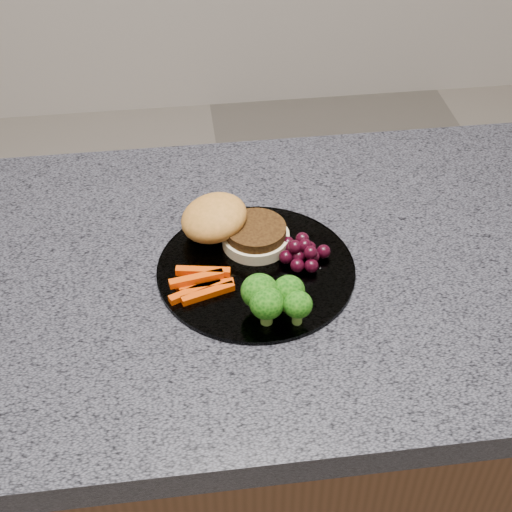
{
  "coord_description": "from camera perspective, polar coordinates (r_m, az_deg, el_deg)",
  "views": [
    {
      "loc": [
        -0.15,
        -0.69,
        1.54
      ],
      "look_at": [
        -0.06,
        -0.01,
        0.93
      ],
      "focal_mm": 50.0,
      "sensor_mm": 36.0,
      "label": 1
    }
  ],
  "objects": [
    {
      "name": "broccoli",
      "position": [
        0.85,
        1.47,
        -3.31
      ],
      "size": [
        0.08,
        0.07,
        0.05
      ],
      "rotation": [
        0.0,
        0.0,
        -0.24
      ],
      "color": "olive",
      "rests_on": "plate"
    },
    {
      "name": "plate",
      "position": [
        0.93,
        -0.0,
        -1.05
      ],
      "size": [
        0.26,
        0.26,
        0.01
      ],
      "primitive_type": "cylinder",
      "color": "white",
      "rests_on": "countertop"
    },
    {
      "name": "island_cabinet",
      "position": [
        1.31,
        2.66,
        -15.75
      ],
      "size": [
        1.2,
        0.6,
        0.86
      ],
      "primitive_type": "cube",
      "color": "#54321C",
      "rests_on": "ground"
    },
    {
      "name": "carrot_sticks",
      "position": [
        0.9,
        -4.37,
        -2.19
      ],
      "size": [
        0.08,
        0.06,
        0.02
      ],
      "rotation": [
        0.0,
        0.0,
        -0.09
      ],
      "color": "#D73E03",
      "rests_on": "plate"
    },
    {
      "name": "grape_bunch",
      "position": [
        0.94,
        3.73,
        0.32
      ],
      "size": [
        0.07,
        0.07,
        0.03
      ],
      "rotation": [
        0.0,
        0.0,
        -0.39
      ],
      "color": "black",
      "rests_on": "plate"
    },
    {
      "name": "burger",
      "position": [
        0.96,
        -2.19,
        2.36
      ],
      "size": [
        0.15,
        0.12,
        0.05
      ],
      "rotation": [
        0.0,
        0.0,
        -0.08
      ],
      "color": "beige",
      "rests_on": "plate"
    },
    {
      "name": "countertop",
      "position": [
        0.97,
        3.49,
        -1.27
      ],
      "size": [
        1.2,
        0.6,
        0.04
      ],
      "primitive_type": "cube",
      "color": "#504F59",
      "rests_on": "island_cabinet"
    }
  ]
}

